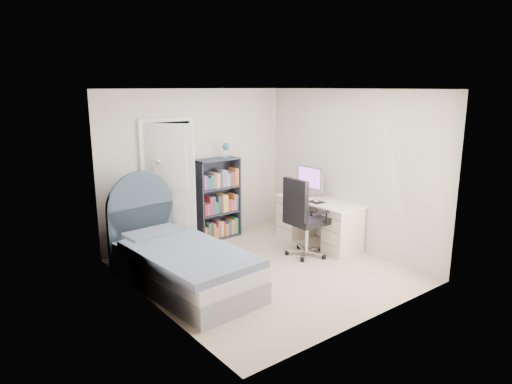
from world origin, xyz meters
TOP-DOWN VIEW (x-y plane):
  - room_shell at (0.00, 0.00)m, footprint 3.50×3.70m
  - door at (-0.63, 1.58)m, footprint 0.92×0.63m
  - bed at (-1.17, 0.31)m, footprint 1.19×2.29m
  - nightstand at (-1.39, 1.60)m, footprint 0.39×0.39m
  - floor_lamp at (-0.85, 1.59)m, footprint 0.21×0.21m
  - bookcase at (0.28, 1.61)m, footprint 0.76×0.33m
  - desk at (1.40, 0.35)m, footprint 0.60×1.51m
  - office_chair at (0.78, 0.07)m, footprint 0.62×0.64m

SIDE VIEW (x-z plane):
  - bed at x=-1.17m, z-range -0.38..1.00m
  - nightstand at x=-1.39m, z-range 0.09..0.67m
  - desk at x=1.40m, z-range -0.21..1.02m
  - floor_lamp at x=-0.85m, z-range -0.14..1.34m
  - bookcase at x=0.28m, z-range -0.18..1.44m
  - office_chair at x=0.78m, z-range 0.06..1.28m
  - door at x=-0.63m, z-range 0.00..2.06m
  - room_shell at x=0.00m, z-range -0.05..2.55m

